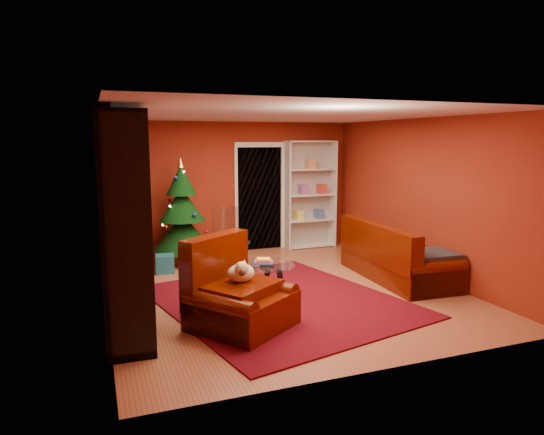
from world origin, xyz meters
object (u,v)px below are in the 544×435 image
object	(u,v)px
christmas_tree	(182,212)
gift_box_red	(174,257)
media_unit	(120,216)
white_bookshelf	(310,195)
rug	(279,301)
gift_box_green	(223,253)
sofa	(398,250)
acrylic_chair	(231,241)
coffee_table	(267,278)
dog	(241,273)
armchair	(242,292)
gift_box_teal	(165,264)

from	to	relation	value
christmas_tree	gift_box_red	world-z (taller)	christmas_tree
media_unit	white_bookshelf	world-z (taller)	media_unit
rug	gift_box_red	distance (m)	2.83
gift_box_green	christmas_tree	bearing A→B (deg)	179.26
rug	sofa	xyz separation A→B (m)	(2.25, 0.42, 0.46)
rug	acrylic_chair	world-z (taller)	acrylic_chair
coffee_table	acrylic_chair	world-z (taller)	acrylic_chair
media_unit	dog	bearing A→B (deg)	-38.97
armchair	coffee_table	distance (m)	1.42
christmas_tree	dog	bearing A→B (deg)	-88.01
gift_box_teal	dog	xyz separation A→B (m)	(0.53, -2.75, 0.51)
armchair	dog	distance (m)	0.23
christmas_tree	coffee_table	size ratio (longest dim) A/B	2.31
dog	sofa	size ratio (longest dim) A/B	0.18
media_unit	rug	bearing A→B (deg)	-10.81
christmas_tree	dog	xyz separation A→B (m)	(0.11, -3.30, -0.28)
coffee_table	acrylic_chair	xyz separation A→B (m)	(-0.11, 1.53, 0.26)
rug	coffee_table	world-z (taller)	coffee_table
rug	christmas_tree	xyz separation A→B (m)	(-0.87, 2.65, 0.93)
white_bookshelf	gift_box_green	bearing A→B (deg)	-167.22
gift_box_teal	armchair	size ratio (longest dim) A/B	0.27
media_unit	armchair	xyz separation A→B (m)	(1.28, -1.16, -0.83)
rug	white_bookshelf	size ratio (longest dim) A/B	1.51
coffee_table	gift_box_teal	bearing A→B (deg)	127.75
gift_box_green	gift_box_red	world-z (taller)	gift_box_green
christmas_tree	acrylic_chair	world-z (taller)	christmas_tree
media_unit	coffee_table	distance (m)	2.29
gift_box_red	armchair	bearing A→B (deg)	-85.47
dog	sofa	xyz separation A→B (m)	(3.00, 1.07, -0.19)
white_bookshelf	dog	distance (m)	4.59
rug	gift_box_green	world-z (taller)	gift_box_green
white_bookshelf	armchair	distance (m)	4.68
white_bookshelf	dog	xyz separation A→B (m)	(-2.64, -3.72, -0.45)
gift_box_teal	coffee_table	distance (m)	2.06
dog	media_unit	bearing A→B (deg)	104.92
armchair	acrylic_chair	bearing A→B (deg)	41.98
sofa	media_unit	bearing A→B (deg)	92.35
dog	rug	bearing A→B (deg)	6.36
media_unit	gift_box_teal	bearing A→B (deg)	66.31
media_unit	gift_box_green	size ratio (longest dim) A/B	12.99
rug	media_unit	world-z (taller)	media_unit
sofa	gift_box_teal	bearing A→B (deg)	67.19
sofa	white_bookshelf	bearing A→B (deg)	10.33
gift_box_teal	sofa	xyz separation A→B (m)	(3.53, -1.68, 0.32)
armchair	gift_box_teal	bearing A→B (deg)	65.44
media_unit	sofa	world-z (taller)	media_unit
media_unit	gift_box_green	xyz separation A→B (m)	(1.94, 2.20, -1.14)
white_bookshelf	gift_box_teal	bearing A→B (deg)	-162.25
christmas_tree	gift_box_red	distance (m)	0.84
armchair	sofa	world-z (taller)	sofa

